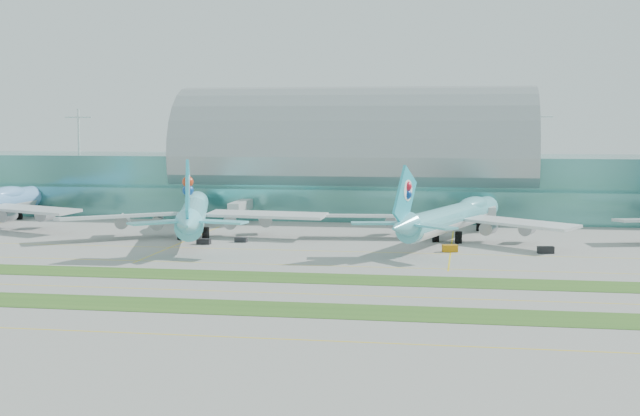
# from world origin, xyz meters

# --- Properties ---
(ground) EXTENTS (700.00, 700.00, 0.00)m
(ground) POSITION_xyz_m (0.00, 0.00, 0.00)
(ground) COLOR gray
(ground) RESTS_ON ground
(terminal) EXTENTS (340.00, 69.10, 36.00)m
(terminal) POSITION_xyz_m (0.01, 128.79, 14.23)
(terminal) COLOR #3D7A75
(terminal) RESTS_ON ground
(grass_strip_near) EXTENTS (420.00, 12.00, 0.08)m
(grass_strip_near) POSITION_xyz_m (0.00, -28.00, 0.04)
(grass_strip_near) COLOR #2D591E
(grass_strip_near) RESTS_ON ground
(grass_strip_far) EXTENTS (420.00, 12.00, 0.08)m
(grass_strip_far) POSITION_xyz_m (0.00, 2.00, 0.04)
(grass_strip_far) COLOR #2D591E
(grass_strip_far) RESTS_ON ground
(taxiline_a) EXTENTS (420.00, 0.35, 0.01)m
(taxiline_a) POSITION_xyz_m (0.00, -48.00, 0.01)
(taxiline_a) COLOR yellow
(taxiline_a) RESTS_ON ground
(taxiline_b) EXTENTS (420.00, 0.35, 0.01)m
(taxiline_b) POSITION_xyz_m (0.00, -14.00, 0.01)
(taxiline_b) COLOR yellow
(taxiline_b) RESTS_ON ground
(taxiline_c) EXTENTS (420.00, 0.35, 0.01)m
(taxiline_c) POSITION_xyz_m (0.00, 18.00, 0.01)
(taxiline_c) COLOR yellow
(taxiline_c) RESTS_ON ground
(taxiline_d) EXTENTS (420.00, 0.35, 0.01)m
(taxiline_d) POSITION_xyz_m (0.00, 40.00, 0.01)
(taxiline_d) COLOR yellow
(taxiline_d) RESTS_ON ground
(airliner_b) EXTENTS (69.92, 80.88, 22.66)m
(airliner_b) POSITION_xyz_m (-35.52, 59.89, 6.99)
(airliner_b) COLOR #66D1E2
(airliner_b) RESTS_ON ground
(airliner_c) EXTENTS (65.42, 75.92, 21.45)m
(airliner_c) POSITION_xyz_m (33.92, 64.35, 6.62)
(airliner_c) COLOR #5BBDC9
(airliner_c) RESTS_ON ground
(gse_c) EXTENTS (3.52, 2.02, 1.43)m
(gse_c) POSITION_xyz_m (-28.83, 46.78, 0.72)
(gse_c) COLOR black
(gse_c) RESTS_ON ground
(gse_d) EXTENTS (3.19, 1.87, 1.27)m
(gse_d) POSITION_xyz_m (-20.43, 52.28, 0.64)
(gse_d) COLOR black
(gse_d) RESTS_ON ground
(gse_e) EXTENTS (3.94, 2.70, 1.71)m
(gse_e) POSITION_xyz_m (33.64, 43.40, 0.86)
(gse_e) COLOR #C17B0B
(gse_e) RESTS_ON ground
(gse_f) EXTENTS (4.07, 2.31, 1.68)m
(gse_f) POSITION_xyz_m (56.18, 44.52, 0.84)
(gse_f) COLOR black
(gse_f) RESTS_ON ground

